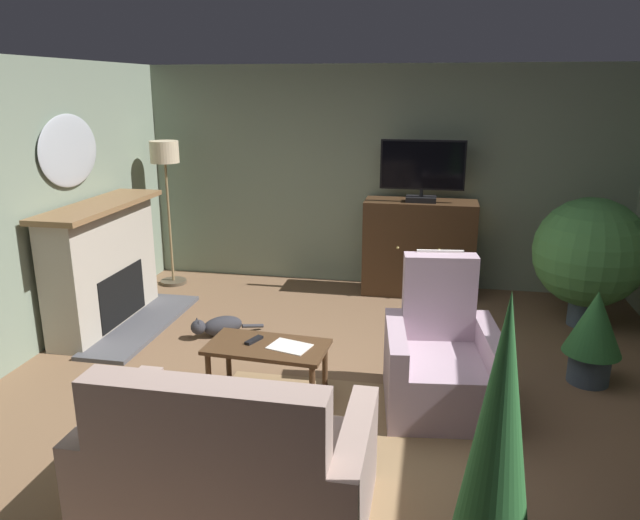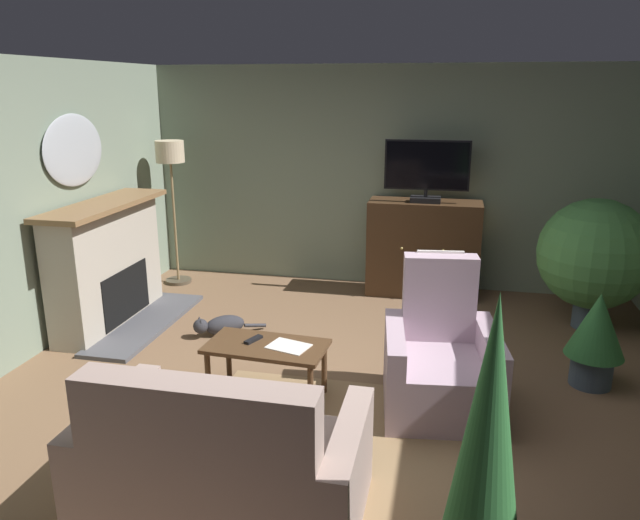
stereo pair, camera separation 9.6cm
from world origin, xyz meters
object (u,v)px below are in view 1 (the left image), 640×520
television (422,169)px  potted_plant_tall_palm_by_window (594,332)px  coffee_table (267,352)px  potted_plant_on_hearth_side (589,253)px  wall_mirror_oval (69,151)px  fireplace (105,268)px  sofa_floral (228,471)px  armchair_beside_cabinet (441,363)px  cat (219,326)px  potted_plant_leafy_by_curtain (497,455)px  tv_remote (254,340)px  tv_cabinet (419,250)px  folded_newspaper (290,347)px  floor_lamp (166,171)px

television → potted_plant_tall_palm_by_window: size_ratio=1.18×
coffee_table → potted_plant_on_hearth_side: 3.42m
wall_mirror_oval → coffee_table: bearing=-27.4°
coffee_table → fireplace: bearing=149.8°
sofa_floral → armchair_beside_cabinet: size_ratio=1.35×
television → cat: television is taller
wall_mirror_oval → television: 3.63m
sofa_floral → potted_plant_leafy_by_curtain: 1.49m
potted_plant_leafy_by_curtain → armchair_beside_cabinet: bearing=96.0°
wall_mirror_oval → cat: 2.19m
tv_remote → tv_cabinet: bearing=-0.4°
tv_remote → potted_plant_tall_palm_by_window: (2.62, 0.71, -0.02)m
wall_mirror_oval → folded_newspaper: wall_mirror_oval is taller
potted_plant_on_hearth_side → cat: potted_plant_on_hearth_side is taller
sofa_floral → coffee_table: bearing=96.9°
television → floor_lamp: 2.96m
folded_newspaper → tv_remote: bearing=-173.2°
fireplace → cat: size_ratio=2.75×
fireplace → cat: (1.20, -0.07, -0.49)m
wall_mirror_oval → potted_plant_leafy_by_curtain: size_ratio=0.60×
potted_plant_on_hearth_side → potted_plant_leafy_by_curtain: (-1.21, -3.82, 0.10)m
television → floor_lamp: size_ratio=0.54×
tv_remote → potted_plant_on_hearth_side: size_ratio=0.13×
floor_lamp → tv_cabinet: bearing=4.1°
wall_mirror_oval → potted_plant_on_hearth_side: (4.96, 0.89, -0.99)m
fireplace → tv_cabinet: size_ratio=1.37×
coffee_table → tv_remote: bearing=159.2°
folded_newspaper → potted_plant_on_hearth_side: (2.54, 2.06, 0.30)m
cat → tv_remote: bearing=-56.9°
fireplace → armchair_beside_cabinet: (3.30, -0.99, -0.25)m
television → armchair_beside_cabinet: size_ratio=0.83×
tv_cabinet → potted_plant_on_hearth_side: potted_plant_on_hearth_side is taller
potted_plant_leafy_by_curtain → potted_plant_tall_palm_by_window: bearing=68.4°
sofa_floral → potted_plant_on_hearth_side: bearing=53.3°
coffee_table → potted_plant_leafy_by_curtain: bearing=-49.6°
armchair_beside_cabinet → floor_lamp: bearing=143.8°
folded_newspaper → potted_plant_leafy_by_curtain: bearing=-37.3°
coffee_table → floor_lamp: 3.32m
fireplace → television: television is taller
potted_plant_leafy_by_curtain → cat: potted_plant_leafy_by_curtain is taller
armchair_beside_cabinet → cat: (-2.10, 0.92, -0.24)m
coffee_table → television: bearing=68.8°
armchair_beside_cabinet → cat: bearing=156.3°
folded_newspaper → sofa_floral: sofa_floral is taller
tv_remote → floor_lamp: size_ratio=0.10×
coffee_table → potted_plant_on_hearth_side: bearing=37.1°
tv_remote → armchair_beside_cabinet: 1.43m
armchair_beside_cabinet → television: bearing=95.9°
tv_cabinet → armchair_beside_cabinet: 2.59m
wall_mirror_oval → potted_plant_on_hearth_side: wall_mirror_oval is taller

